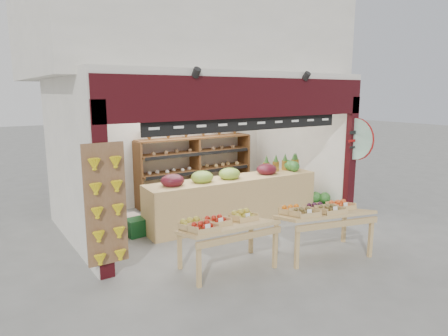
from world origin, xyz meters
TOP-DOWN VIEW (x-y plane):
  - ground at (0.00, 0.00)m, footprint 60.00×60.00m
  - shop_structure at (0.00, 1.61)m, footprint 6.36×5.12m
  - banana_board at (-2.73, -1.17)m, footprint 0.60×0.15m
  - gift_sign at (2.75, -1.15)m, footprint 0.04×0.93m
  - back_shelving at (0.52, 1.95)m, footprint 3.10×0.51m
  - refrigerator at (-2.40, 1.89)m, footprint 0.79×0.79m
  - cardboard_stack at (-1.98, 0.49)m, footprint 1.04×0.76m
  - mid_counter at (0.34, 0.02)m, footprint 3.90×0.98m
  - display_table_left at (-1.16, -1.76)m, footprint 1.51×0.92m
  - display_table_right at (0.55, -2.23)m, footprint 1.68×1.20m
  - watermelon_pile at (2.48, -0.60)m, footprint 0.66×0.63m

SIDE VIEW (x-z plane):
  - ground at x=0.00m, z-range 0.00..0.00m
  - watermelon_pile at x=2.48m, z-range -0.06..0.42m
  - cardboard_stack at x=-1.98m, z-range -0.10..0.63m
  - mid_counter at x=0.34m, z-range -0.07..1.12m
  - display_table_left at x=-1.16m, z-range 0.24..1.18m
  - display_table_right at x=0.55m, z-range 0.26..1.24m
  - refrigerator at x=-2.40m, z-range 0.00..1.61m
  - banana_board at x=-2.73m, z-range 0.22..2.02m
  - back_shelving at x=0.52m, z-range 0.25..2.16m
  - gift_sign at x=2.75m, z-range 1.29..2.21m
  - shop_structure at x=0.00m, z-range 1.22..6.62m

